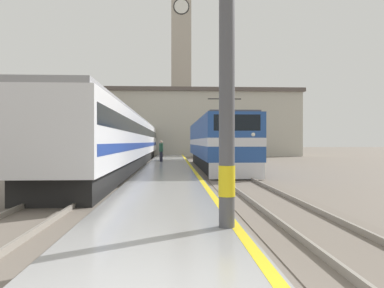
{
  "coord_description": "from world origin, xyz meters",
  "views": [
    {
      "loc": [
        0.27,
        -3.54,
        1.93
      ],
      "look_at": [
        1.76,
        24.95,
        1.76
      ],
      "focal_mm": 35.0,
      "sensor_mm": 36.0,
      "label": 1
    }
  ],
  "objects": [
    {
      "name": "passenger_train",
      "position": [
        -3.29,
        25.4,
        2.01
      ],
      "size": [
        2.92,
        37.54,
        3.72
      ],
      "color": "black",
      "rests_on": "ground"
    },
    {
      "name": "clock_tower",
      "position": [
        1.62,
        55.19,
        14.43
      ],
      "size": [
        3.83,
        3.83,
        27.48
      ],
      "color": "#ADA393",
      "rests_on": "ground"
    },
    {
      "name": "rail_track_far",
      "position": [
        -3.29,
        25.0,
        0.03
      ],
      "size": [
        2.84,
        140.0,
        0.16
      ],
      "color": "#70665B",
      "rests_on": "ground"
    },
    {
      "name": "ground_plane",
      "position": [
        0.0,
        30.0,
        0.0
      ],
      "size": [
        200.0,
        200.0,
        0.0
      ],
      "primitive_type": "plane",
      "color": "#70665B"
    },
    {
      "name": "person_on_platform",
      "position": [
        -0.69,
        27.82,
        1.2
      ],
      "size": [
        0.34,
        0.34,
        1.76
      ],
      "color": "#23232D",
      "rests_on": "platform"
    },
    {
      "name": "rail_track_near",
      "position": [
        3.44,
        25.0,
        0.03
      ],
      "size": [
        2.83,
        140.0,
        0.16
      ],
      "color": "#70665B",
      "rests_on": "ground"
    },
    {
      "name": "station_building",
      "position": [
        2.6,
        48.79,
        4.5
      ],
      "size": [
        29.87,
        9.56,
        8.96
      ],
      "color": "#B7B2A3",
      "rests_on": "ground"
    },
    {
      "name": "catenary_mast",
      "position": [
        1.38,
        3.69,
        4.28
      ],
      "size": [
        2.43,
        0.33,
        8.19
      ],
      "color": "#4C4C51",
      "rests_on": "platform"
    },
    {
      "name": "platform",
      "position": [
        0.0,
        25.0,
        0.13
      ],
      "size": [
        3.32,
        140.0,
        0.27
      ],
      "color": "#999999",
      "rests_on": "ground"
    },
    {
      "name": "locomotive_train",
      "position": [
        3.44,
        23.55,
        1.85
      ],
      "size": [
        2.92,
        17.97,
        4.57
      ],
      "color": "black",
      "rests_on": "ground"
    }
  ]
}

